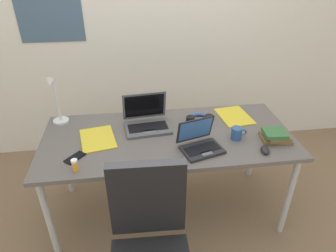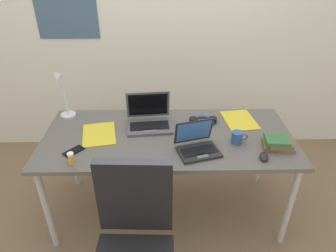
# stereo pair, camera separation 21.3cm
# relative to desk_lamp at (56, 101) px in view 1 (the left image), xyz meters

# --- Properties ---
(ground_plane) EXTENTS (12.00, 12.00, 0.00)m
(ground_plane) POSITION_rel_desk_lamp_xyz_m (0.80, -0.28, -0.94)
(ground_plane) COLOR #7A6047
(wall_back) EXTENTS (6.00, 0.13, 2.60)m
(wall_back) POSITION_rel_desk_lamp_xyz_m (0.80, 0.82, 0.36)
(wall_back) COLOR silver
(wall_back) RESTS_ON ground_plane
(desk) EXTENTS (1.80, 0.80, 0.74)m
(desk) POSITION_rel_desk_lamp_xyz_m (0.80, -0.28, -0.25)
(desk) COLOR #595451
(desk) RESTS_ON ground_plane
(desk_lamp) EXTENTS (0.12, 0.18, 0.40)m
(desk_lamp) POSITION_rel_desk_lamp_xyz_m (0.00, 0.00, 0.00)
(desk_lamp) COLOR silver
(desk_lamp) RESTS_ON desk
(laptop_mid_desk) EXTENTS (0.36, 0.30, 0.24)m
(laptop_mid_desk) POSITION_rel_desk_lamp_xyz_m (0.66, -0.13, -0.15)
(laptop_mid_desk) COLOR #515459
(laptop_mid_desk) RESTS_ON desk
(laptop_front_left) EXTENTS (0.32, 0.29, 0.20)m
(laptop_front_left) POSITION_rel_desk_lamp_xyz_m (0.99, -0.47, -0.16)
(laptop_front_left) COLOR #232326
(laptop_front_left) RESTS_ON desk
(computer_mouse) EXTENTS (0.08, 0.11, 0.03)m
(computer_mouse) POSITION_rel_desk_lamp_xyz_m (1.41, -0.56, -0.18)
(computer_mouse) COLOR black
(computer_mouse) RESTS_ON desk
(cell_phone) EXTENTS (0.14, 0.14, 0.01)m
(cell_phone) POSITION_rel_desk_lamp_xyz_m (0.17, -0.47, -0.19)
(cell_phone) COLOR black
(cell_phone) RESTS_ON desk
(headphones) EXTENTS (0.21, 0.18, 0.04)m
(headphones) POSITION_rel_desk_lamp_xyz_m (1.08, -0.09, -0.18)
(headphones) COLOR #335999
(headphones) RESTS_ON desk
(pill_bottle) EXTENTS (0.04, 0.04, 0.08)m
(pill_bottle) POSITION_rel_desk_lamp_xyz_m (0.19, -0.59, -0.16)
(pill_bottle) COLOR gold
(pill_bottle) RESTS_ON desk
(book_stack) EXTENTS (0.22, 0.18, 0.08)m
(book_stack) POSITION_rel_desk_lamp_xyz_m (1.54, -0.43, -0.16)
(book_stack) COLOR brown
(book_stack) RESTS_ON desk
(paper_folder_front_left) EXTENTS (0.28, 0.35, 0.01)m
(paper_folder_front_left) POSITION_rel_desk_lamp_xyz_m (0.30, -0.26, -0.19)
(paper_folder_front_left) COLOR gold
(paper_folder_front_left) RESTS_ON desk
(paper_folder_near_mouse) EXTENTS (0.27, 0.34, 0.01)m
(paper_folder_near_mouse) POSITION_rel_desk_lamp_xyz_m (1.37, -0.07, -0.19)
(paper_folder_near_mouse) COLOR gold
(paper_folder_near_mouse) RESTS_ON desk
(coffee_mug) EXTENTS (0.11, 0.08, 0.09)m
(coffee_mug) POSITION_rel_desk_lamp_xyz_m (1.28, -0.38, -0.15)
(coffee_mug) COLOR #2D518C
(coffee_mug) RESTS_ON desk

